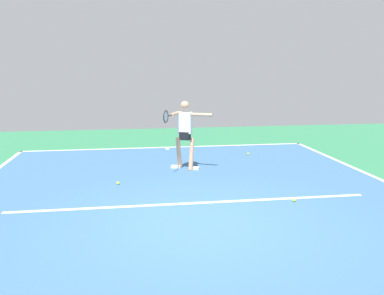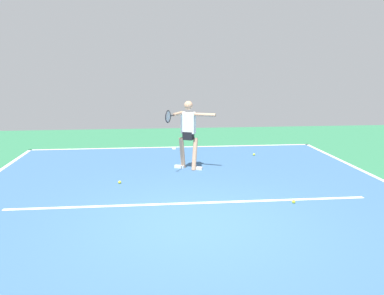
{
  "view_description": "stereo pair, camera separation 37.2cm",
  "coord_description": "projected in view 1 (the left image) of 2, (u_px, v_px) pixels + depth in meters",
  "views": [
    {
      "loc": [
        1.1,
        6.07,
        2.46
      ],
      "look_at": [
        -0.1,
        -1.81,
        0.9
      ],
      "focal_mm": 37.48,
      "sensor_mm": 36.0,
      "label": 1
    },
    {
      "loc": [
        0.74,
        6.12,
        2.46
      ],
      "look_at": [
        -0.1,
        -1.81,
        0.9
      ],
      "focal_mm": 37.48,
      "sensor_mm": 36.0,
      "label": 2
    }
  ],
  "objects": [
    {
      "name": "tennis_ball_far_corner",
      "position": [
        248.0,
        154.0,
        11.69
      ],
      "size": [
        0.07,
        0.07,
        0.07
      ],
      "primitive_type": "sphere",
      "color": "#CCE033",
      "rests_on": "ground_plane"
    },
    {
      "name": "court_surface",
      "position": [
        203.0,
        223.0,
        6.52
      ],
      "size": [
        9.01,
        13.13,
        0.0
      ],
      "primitive_type": "cube",
      "color": "#38608E",
      "rests_on": "ground_plane"
    },
    {
      "name": "court_line_centre_mark",
      "position": [
        167.0,
        148.0,
        12.65
      ],
      "size": [
        0.1,
        0.3,
        0.01
      ],
      "primitive_type": "cube",
      "color": "white",
      "rests_on": "ground_plane"
    },
    {
      "name": "court_line_service",
      "position": [
        193.0,
        203.0,
        7.48
      ],
      "size": [
        6.76,
        0.1,
        0.01
      ],
      "primitive_type": "cube",
      "color": "white",
      "rests_on": "ground_plane"
    },
    {
      "name": "tennis_ball_near_service_line",
      "position": [
        118.0,
        183.0,
        8.68
      ],
      "size": [
        0.07,
        0.07,
        0.07
      ],
      "primitive_type": "sphere",
      "color": "yellow",
      "rests_on": "ground_plane"
    },
    {
      "name": "tennis_ball_centre_court",
      "position": [
        294.0,
        200.0,
        7.55
      ],
      "size": [
        0.07,
        0.07,
        0.07
      ],
      "primitive_type": "sphere",
      "color": "#CCE033",
      "rests_on": "ground_plane"
    },
    {
      "name": "tennis_player",
      "position": [
        185.0,
        131.0,
        9.84
      ],
      "size": [
        1.25,
        1.07,
        1.71
      ],
      "rotation": [
        0.0,
        0.0,
        -0.45
      ],
      "color": "tan",
      "rests_on": "ground_plane"
    },
    {
      "name": "court_line_baseline_near",
      "position": [
        167.0,
        147.0,
        12.84
      ],
      "size": [
        9.01,
        0.1,
        0.01
      ],
      "primitive_type": "cube",
      "color": "white",
      "rests_on": "ground_plane"
    },
    {
      "name": "ground_plane",
      "position": [
        203.0,
        223.0,
        6.52
      ],
      "size": [
        21.49,
        21.49,
        0.0
      ],
      "primitive_type": "plane",
      "color": "#2D754C"
    }
  ]
}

